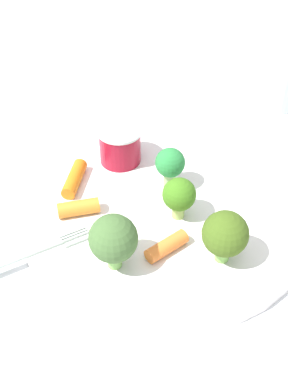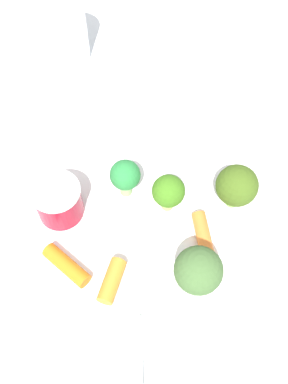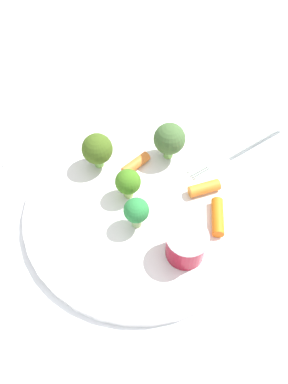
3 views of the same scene
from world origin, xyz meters
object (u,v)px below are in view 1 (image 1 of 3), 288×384
object	(u,v)px
broccoli_floret_0	(170,164)
carrot_stick_0	(74,179)
sauce_cup	(119,146)
drinking_glass	(277,74)
broccoli_floret_3	(176,197)
carrot_stick_1	(167,246)
broccoli_floret_2	(221,237)
plate	(164,207)
broccoli_floret_1	(113,239)
carrot_stick_2	(78,208)

from	to	relation	value
broccoli_floret_0	carrot_stick_0	xyz separation A→B (m)	(0.06, 0.08, -0.02)
sauce_cup	drinking_glass	xyz separation A→B (m)	(0.00, -0.25, 0.01)
broccoli_floret_3	carrot_stick_1	size ratio (longest dim) A/B	1.06
drinking_glass	broccoli_floret_2	bearing A→B (deg)	125.84
plate	carrot_stick_0	bearing A→B (deg)	39.12
broccoli_floret_1	broccoli_floret_2	bearing A→B (deg)	-120.95
broccoli_floret_3	drinking_glass	xyz separation A→B (m)	(0.11, -0.25, 0.01)
broccoli_floret_2	broccoli_floret_1	bearing A→B (deg)	59.05
sauce_cup	broccoli_floret_0	bearing A→B (deg)	-162.77
carrot_stick_0	drinking_glass	distance (m)	0.31
plate	broccoli_floret_2	bearing A→B (deg)	177.06
drinking_glass	broccoli_floret_0	bearing A→B (deg)	107.34
broccoli_floret_0	broccoli_floret_2	distance (m)	0.11
broccoli_floret_0	broccoli_floret_1	xyz separation A→B (m)	(-0.06, 0.11, 0.00)
plate	drinking_glass	bearing A→B (deg)	-70.07
carrot_stick_2	plate	bearing A→B (deg)	-113.47
broccoli_floret_1	sauce_cup	bearing A→B (deg)	-33.49
broccoli_floret_2	carrot_stick_1	distance (m)	0.06
broccoli_floret_2	carrot_stick_1	world-z (taller)	broccoli_floret_2
broccoli_floret_0	broccoli_floret_2	xyz separation A→B (m)	(-0.11, 0.02, 0.00)
broccoli_floret_0	drinking_glass	bearing A→B (deg)	-72.66
carrot_stick_0	carrot_stick_2	world-z (taller)	same
carrot_stick_1	drinking_glass	size ratio (longest dim) A/B	0.48
sauce_cup	carrot_stick_2	bearing A→B (deg)	122.33
broccoli_floret_0	carrot_stick_0	bearing A→B (deg)	54.35
carrot_stick_1	carrot_stick_2	bearing A→B (deg)	25.91
broccoli_floret_2	carrot_stick_2	size ratio (longest dim) A/B	1.30
broccoli_floret_2	carrot_stick_1	xyz separation A→B (m)	(0.04, 0.03, -0.03)
drinking_glass	carrot_stick_0	bearing A→B (deg)	91.96
carrot_stick_2	drinking_glass	size ratio (longest dim) A/B	0.47
sauce_cup	carrot_stick_0	bearing A→B (deg)	97.42
broccoli_floret_3	drinking_glass	size ratio (longest dim) A/B	0.51
carrot_stick_2	sauce_cup	bearing A→B (deg)	-57.67
carrot_stick_1	broccoli_floret_1	bearing A→B (deg)	74.86
carrot_stick_0	sauce_cup	bearing A→B (deg)	-82.58
broccoli_floret_0	carrot_stick_2	bearing A→B (deg)	80.49
carrot_stick_1	broccoli_floret_0	bearing A→B (deg)	-37.58
broccoli_floret_1	carrot_stick_1	distance (m)	0.06
broccoli_floret_2	drinking_glass	world-z (taller)	drinking_glass
broccoli_floret_0	carrot_stick_2	xyz separation A→B (m)	(0.02, 0.10, -0.02)
broccoli_floret_2	carrot_stick_1	size ratio (longest dim) A/B	1.25
broccoli_floret_0	broccoli_floret_1	world-z (taller)	broccoli_floret_1
broccoli_floret_0	plate	bearing A→B (deg)	133.22
carrot_stick_0	broccoli_floret_3	bearing A→B (deg)	-149.48
broccoli_floret_3	carrot_stick_1	xyz separation A→B (m)	(-0.03, 0.03, -0.02)
carrot_stick_2	broccoli_floret_1	bearing A→B (deg)	176.45
broccoli_floret_3	carrot_stick_0	size ratio (longest dim) A/B	0.90
broccoli_floret_3	broccoli_floret_1	bearing A→B (deg)	102.70
sauce_cup	drinking_glass	world-z (taller)	drinking_glass
broccoli_floret_3	carrot_stick_1	bearing A→B (deg)	133.36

